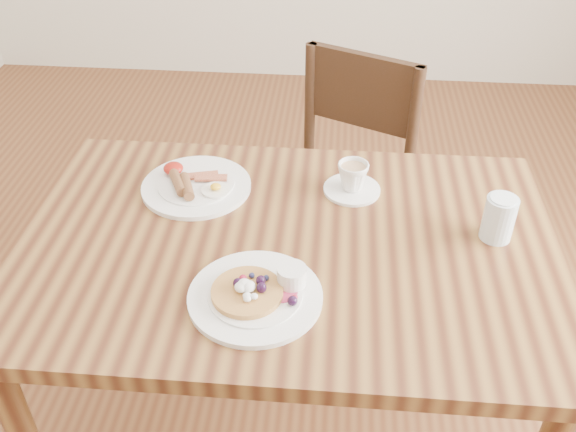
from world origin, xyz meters
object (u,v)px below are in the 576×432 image
Objects in this scene: water_glass at (499,218)px; pancake_plate at (258,293)px; chair_far at (340,182)px; breakfast_plate at (195,185)px; dining_table at (288,274)px; teacup_saucer at (353,180)px.

pancake_plate is at bearing -154.67° from water_glass.
chair_far is at bearing 78.96° from pancake_plate.
chair_far is 3.26× the size of breakfast_plate.
chair_far reaches higher than pancake_plate.
water_glass is (0.46, 0.05, 0.15)m from dining_table.
dining_table is at bearing 104.49° from chair_far.
water_glass is at bearing 6.78° from dining_table.
breakfast_plate is at bearing 75.40° from chair_far.
chair_far is at bearing 93.63° from teacup_saucer.
pancake_plate is at bearing -103.64° from dining_table.
chair_far is at bearing 121.23° from water_glass.
pancake_plate is 0.56m from water_glass.
breakfast_plate is at bearing 169.54° from water_glass.
chair_far reaches higher than teacup_saucer.
breakfast_plate reaches higher than dining_table.
water_glass is at bearing -10.46° from breakfast_plate.
dining_table is 1.36× the size of chair_far.
dining_table is 8.57× the size of teacup_saucer.
pancake_plate is at bearing -61.17° from breakfast_plate.
pancake_plate is (-0.16, -0.81, 0.27)m from chair_far.
pancake_plate is 0.43m from teacup_saucer.
water_glass is (0.50, 0.24, 0.04)m from pancake_plate.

